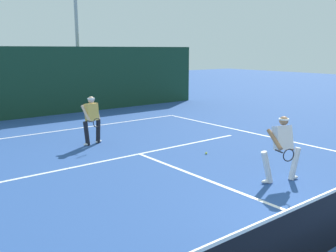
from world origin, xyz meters
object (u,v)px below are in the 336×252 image
tennis_ball (206,153)px  light_pole (76,9)px  player_near (282,146)px  player_far (92,118)px

tennis_ball → light_pole: light_pole is taller
player_near → tennis_ball: size_ratio=24.11×
tennis_ball → light_pole: 11.84m
tennis_ball → player_near: bearing=-95.3°
tennis_ball → light_pole: (0.94, 10.66, 5.05)m
player_near → tennis_ball: (0.26, 2.81, -0.84)m
player_near → light_pole: (1.20, 13.48, 4.21)m
player_near → player_far: player_far is taller
player_near → player_far: (-1.86, 6.03, 0.01)m
player_near → player_far: 6.31m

